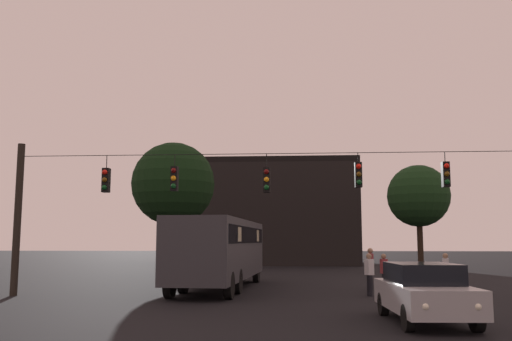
% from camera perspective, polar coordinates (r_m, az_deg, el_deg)
% --- Properties ---
extents(ground_plane, '(168.00, 168.00, 0.00)m').
position_cam_1_polar(ground_plane, '(31.31, 2.14, -11.22)').
color(ground_plane, black).
rests_on(ground_plane, ground).
extents(overhead_signal_span, '(19.94, 0.44, 5.95)m').
position_cam_1_polar(overhead_signal_span, '(20.81, 1.24, -3.42)').
color(overhead_signal_span, black).
rests_on(overhead_signal_span, ground).
extents(city_bus, '(3.10, 11.12, 3.00)m').
position_cam_1_polar(city_bus, '(24.48, -3.71, -7.92)').
color(city_bus, '#2D2D33').
rests_on(city_bus, ground).
extents(car_near_right, '(1.98, 4.40, 1.52)m').
position_cam_1_polar(car_near_right, '(15.18, 17.17, -12.00)').
color(car_near_right, '#99999E').
rests_on(car_near_right, ground).
extents(pedestrian_crossing_left, '(0.33, 0.41, 1.79)m').
position_cam_1_polar(pedestrian_crossing_left, '(24.80, 11.89, -9.72)').
color(pedestrian_crossing_left, black).
rests_on(pedestrian_crossing_left, ground).
extents(pedestrian_crossing_center, '(0.28, 0.38, 1.58)m').
position_cam_1_polar(pedestrian_crossing_center, '(23.32, 13.24, -10.18)').
color(pedestrian_crossing_center, black).
rests_on(pedestrian_crossing_center, ground).
extents(pedestrian_crossing_right, '(0.32, 0.41, 1.61)m').
position_cam_1_polar(pedestrian_crossing_right, '(23.55, 19.25, -9.88)').
color(pedestrian_crossing_right, black).
rests_on(pedestrian_crossing_right, ground).
extents(pedestrian_near_bus, '(0.35, 0.42, 1.62)m').
position_cam_1_polar(pedestrian_near_bus, '(21.80, 11.77, -10.35)').
color(pedestrian_near_bus, black).
rests_on(pedestrian_near_bus, ground).
extents(corner_building, '(17.19, 12.31, 9.34)m').
position_cam_1_polar(corner_building, '(52.41, 0.74, -4.56)').
color(corner_building, black).
rests_on(corner_building, ground).
extents(tree_left_silhouette, '(5.13, 5.13, 8.19)m').
position_cam_1_polar(tree_left_silhouette, '(34.18, -8.64, -1.40)').
color(tree_left_silhouette, '#2D2116').
rests_on(tree_left_silhouette, ground).
extents(tree_behind_building, '(4.23, 4.23, 7.29)m').
position_cam_1_polar(tree_behind_building, '(38.94, 16.63, -2.58)').
color(tree_behind_building, black).
rests_on(tree_behind_building, ground).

